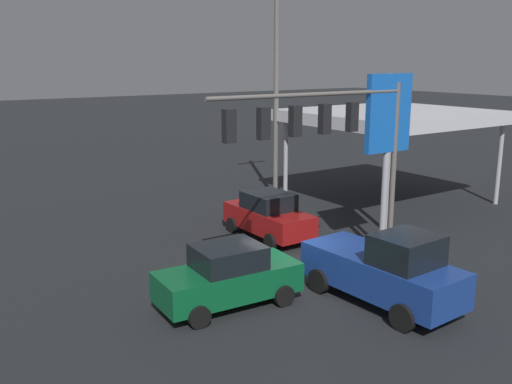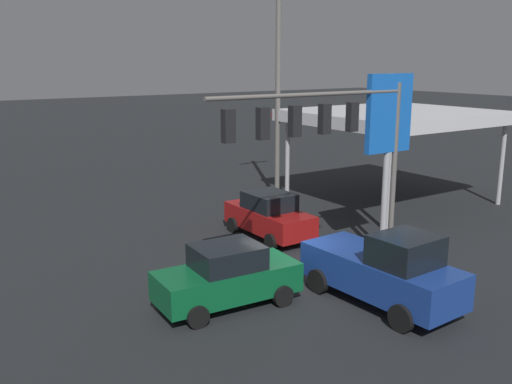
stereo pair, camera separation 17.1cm
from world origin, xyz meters
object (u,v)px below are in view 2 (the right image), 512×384
(price_sign, at_px, (388,125))
(fire_hydrant, at_px, (442,270))
(sedan_far, at_px, (227,276))
(utility_pole, at_px, (278,86))
(sedan_waiting, at_px, (269,215))
(traffic_signal_assembly, at_px, (324,131))
(pickup_parked, at_px, (385,270))

(price_sign, height_order, fire_hydrant, price_sign)
(sedan_far, distance_m, fire_hydrant, 7.43)
(sedan_far, bearing_deg, utility_pole, -128.86)
(fire_hydrant, bearing_deg, sedan_waiting, -75.39)
(utility_pole, distance_m, sedan_waiting, 8.53)
(sedan_far, bearing_deg, price_sign, -172.65)
(traffic_signal_assembly, height_order, utility_pole, utility_pole)
(sedan_far, xyz_separation_m, pickup_parked, (-4.03, 2.62, 0.16))
(utility_pole, height_order, pickup_parked, utility_pole)
(price_sign, distance_m, sedan_far, 8.30)
(pickup_parked, relative_size, fire_hydrant, 6.01)
(pickup_parked, xyz_separation_m, sedan_waiting, (-1.04, -7.60, -0.16))
(sedan_waiting, bearing_deg, sedan_far, -45.57)
(traffic_signal_assembly, distance_m, sedan_far, 5.80)
(sedan_waiting, distance_m, fire_hydrant, 7.68)
(pickup_parked, bearing_deg, utility_pole, 155.01)
(price_sign, bearing_deg, fire_hydrant, 86.11)
(traffic_signal_assembly, relative_size, sedan_far, 1.79)
(price_sign, distance_m, sedan_waiting, 6.44)
(utility_pole, bearing_deg, sedan_far, 47.78)
(pickup_parked, bearing_deg, sedan_far, -125.61)
(traffic_signal_assembly, bearing_deg, utility_pole, -118.12)
(traffic_signal_assembly, bearing_deg, fire_hydrant, 135.34)
(price_sign, height_order, pickup_parked, price_sign)
(utility_pole, relative_size, fire_hydrant, 13.11)
(sedan_far, bearing_deg, traffic_signal_assembly, -170.32)
(traffic_signal_assembly, height_order, fire_hydrant, traffic_signal_assembly)
(pickup_parked, bearing_deg, traffic_signal_assembly, 176.38)
(sedan_waiting, bearing_deg, traffic_signal_assembly, -12.35)
(price_sign, relative_size, sedan_far, 1.53)
(traffic_signal_assembly, distance_m, sedan_waiting, 6.19)
(pickup_parked, bearing_deg, fire_hydrant, 90.95)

